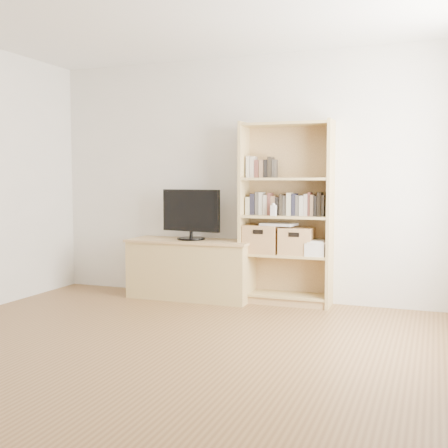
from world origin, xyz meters
The scene contains 12 objects.
floor centered at (0.00, 0.00, 0.00)m, with size 4.50×5.00×0.01m, color brown.
back_wall centered at (0.00, 2.50, 1.30)m, with size 4.50×0.02×2.60m, color silver.
tv_stand centered at (-0.55, 2.25, 0.31)m, with size 1.34×0.50×0.61m, color tan.
bookshelf centered at (0.48, 2.33, 0.94)m, with size 0.94×0.33×1.88m, color tan.
television centered at (-0.55, 2.25, 0.91)m, with size 0.70×0.05×0.55m, color black.
books_row_mid centered at (0.48, 2.35, 1.02)m, with size 0.75×0.15×0.20m, color #B6B192.
books_row_upper centered at (0.27, 2.35, 1.40)m, with size 0.36×0.13×0.19m, color #B6B192.
baby_monitor centered at (0.37, 2.23, 0.97)m, with size 0.06×0.04×0.11m, color white.
basket_left centered at (0.23, 2.32, 0.67)m, with size 0.35×0.29×0.29m, color #996845.
basket_right centered at (0.59, 2.33, 0.66)m, with size 0.33×0.27×0.27m, color #996845.
laptop centered at (0.41, 2.31, 0.83)m, with size 0.34×0.24×0.03m, color silver.
magazine_stack centered at (0.80, 2.33, 0.59)m, with size 0.20×0.29×0.13m, color silver.
Camera 1 is at (1.91, -3.26, 1.28)m, focal length 45.00 mm.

